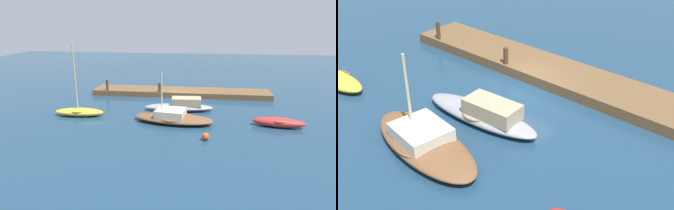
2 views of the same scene
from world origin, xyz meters
TOP-DOWN VIEW (x-y plane):
  - ground_plane at (0.00, 0.00)m, footprint 84.00×84.00m
  - dock_platform at (0.00, -2.05)m, footprint 18.16×3.02m
  - sailboat_brown at (-0.16, 6.60)m, footprint 6.37×3.11m
  - rowboat_red at (-7.91, 6.59)m, footprint 3.81×1.64m
  - motorboat_grey at (-0.50, 3.55)m, footprint 5.98×2.03m
  - rowboat_yellow at (7.57, 6.03)m, footprint 4.06×1.53m
  - mooring_post_west at (2.05, -0.79)m, footprint 0.27×0.27m
  - mooring_post_mid_west at (7.51, -0.79)m, footprint 0.24×0.24m
  - marker_buoy at (-2.67, 9.77)m, footprint 0.48×0.48m

SIDE VIEW (x-z plane):
  - ground_plane at x=0.00m, z-range 0.00..0.00m
  - marker_buoy at x=-2.67m, z-range 0.00..0.48m
  - dock_platform at x=0.00m, z-range 0.00..0.54m
  - rowboat_red at x=-7.91m, z-range 0.01..0.70m
  - rowboat_yellow at x=7.57m, z-range -2.50..3.25m
  - sailboat_brown at x=-0.16m, z-range -1.52..2.31m
  - motorboat_grey at x=-0.50m, z-range -0.14..1.01m
  - mooring_post_west at x=2.05m, z-range 0.54..1.45m
  - mooring_post_mid_west at x=7.51m, z-range 0.54..1.61m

